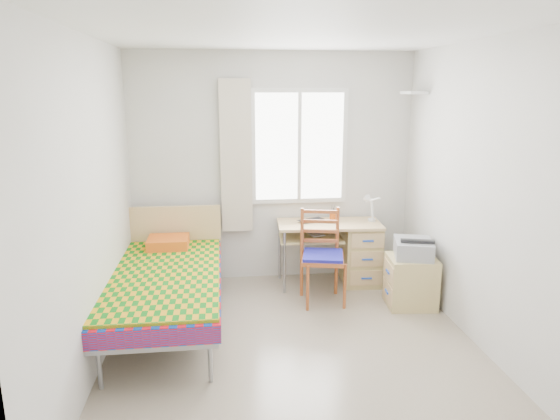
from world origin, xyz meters
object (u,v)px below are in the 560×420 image
Objects in this scene: chair at (323,250)px; printer at (413,248)px; cabinet at (410,281)px; bed at (167,279)px; desk at (355,250)px.

printer is at bearing -0.94° from chair.
cabinet is at bearing -2.83° from chair.
cabinet is (2.44, 0.13, -0.19)m from bed.
cabinet is at bearing -56.03° from desk.
cabinet is (0.41, -0.69, -0.13)m from desk.
chair reaches higher than cabinet.
desk is at bearing 22.07° from bed.
chair is 0.95m from cabinet.
cabinet is (0.88, -0.24, -0.29)m from chair.
bed reaches higher than printer.
bed is at bearing -154.24° from chair.
chair reaches higher than bed.
desk is (2.03, 0.82, -0.06)m from bed.
printer is (0.89, -0.21, 0.06)m from chair.
desk reaches higher than printer.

